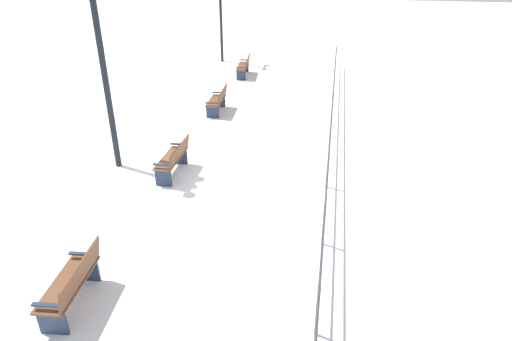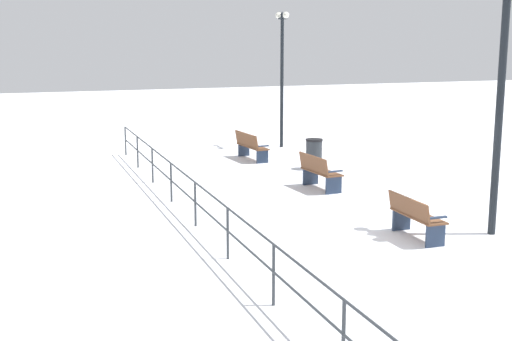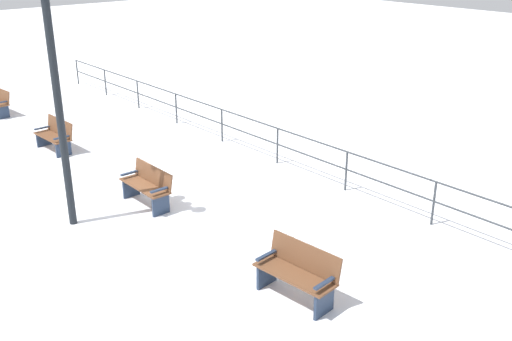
{
  "view_description": "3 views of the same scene",
  "coord_description": "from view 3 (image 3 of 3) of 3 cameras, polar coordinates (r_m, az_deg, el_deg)",
  "views": [
    {
      "loc": [
        -3.93,
        9.95,
        5.57
      ],
      "look_at": [
        -2.35,
        0.94,
        0.81
      ],
      "focal_mm": 31.35,
      "sensor_mm": 36.0,
      "label": 1
    },
    {
      "loc": [
        -7.61,
        -11.93,
        4.12
      ],
      "look_at": [
        -2.62,
        2.3,
        1.16
      ],
      "focal_mm": 49.18,
      "sensor_mm": 36.0,
      "label": 2
    },
    {
      "loc": [
        6.17,
        10.82,
        5.7
      ],
      "look_at": [
        -1.92,
        1.51,
        0.78
      ],
      "focal_mm": 41.58,
      "sensor_mm": 36.0,
      "label": 3
    }
  ],
  "objects": [
    {
      "name": "lamppost_middle",
      "position": [
        12.12,
        -19.01,
        10.34
      ],
      "size": [
        0.32,
        1.15,
        5.32
      ],
      "color": "black",
      "rests_on": "ground"
    },
    {
      "name": "ground_plane",
      "position": [
        13.7,
        -10.27,
        -3.22
      ],
      "size": [
        80.0,
        80.0,
        0.0
      ],
      "primitive_type": "plane",
      "color": "white",
      "rests_on": "ground"
    },
    {
      "name": "waterfront_railing",
      "position": [
        15.66,
        2.08,
        3.06
      ],
      "size": [
        0.05,
        24.0,
        1.0
      ],
      "color": "#383D42",
      "rests_on": "ground"
    },
    {
      "name": "bench_third",
      "position": [
        13.51,
        -10.4,
        -1.4
      ],
      "size": [
        0.52,
        1.48,
        0.88
      ],
      "rotation": [
        0.0,
        0.0,
        -0.0
      ],
      "color": "brown",
      "rests_on": "ground"
    },
    {
      "name": "bench_second",
      "position": [
        17.64,
        -18.76,
        3.24
      ],
      "size": [
        0.62,
        1.41,
        0.89
      ],
      "rotation": [
        0.0,
        0.0,
        0.05
      ],
      "color": "brown",
      "rests_on": "ground"
    },
    {
      "name": "bench_fourth",
      "position": [
        10.01,
        4.03,
        -9.75
      ],
      "size": [
        0.7,
        1.5,
        0.94
      ],
      "rotation": [
        0.0,
        0.0,
        0.09
      ],
      "color": "brown",
      "rests_on": "ground"
    }
  ]
}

